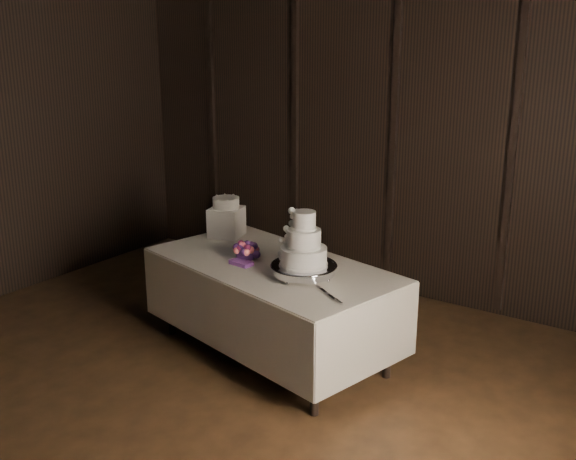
{
  "coord_description": "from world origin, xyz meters",
  "views": [
    {
      "loc": [
        2.71,
        -2.2,
        2.46
      ],
      "look_at": [
        0.02,
        1.72,
        1.05
      ],
      "focal_mm": 42.0,
      "sensor_mm": 36.0,
      "label": 1
    }
  ],
  "objects_px": {
    "cake_stand": "(304,271)",
    "wedding_cake": "(299,244)",
    "box_pedestal": "(227,222)",
    "display_table": "(272,305)",
    "bouquet": "(246,252)",
    "small_cake": "(226,203)"
  },
  "relations": [
    {
      "from": "cake_stand",
      "to": "small_cake",
      "type": "xyz_separation_m",
      "value": [
        -1.1,
        0.47,
        0.25
      ]
    },
    {
      "from": "bouquet",
      "to": "box_pedestal",
      "type": "height_order",
      "value": "box_pedestal"
    },
    {
      "from": "bouquet",
      "to": "box_pedestal",
      "type": "xyz_separation_m",
      "value": [
        -0.52,
        0.4,
        0.06
      ]
    },
    {
      "from": "cake_stand",
      "to": "wedding_cake",
      "type": "height_order",
      "value": "wedding_cake"
    },
    {
      "from": "display_table",
      "to": "wedding_cake",
      "type": "xyz_separation_m",
      "value": [
        0.33,
        -0.12,
        0.59
      ]
    },
    {
      "from": "display_table",
      "to": "bouquet",
      "type": "xyz_separation_m",
      "value": [
        -0.22,
        -0.04,
        0.4
      ]
    },
    {
      "from": "small_cake",
      "to": "display_table",
      "type": "bearing_deg",
      "value": -26.05
    },
    {
      "from": "cake_stand",
      "to": "box_pedestal",
      "type": "xyz_separation_m",
      "value": [
        -1.1,
        0.47,
        0.08
      ]
    },
    {
      "from": "display_table",
      "to": "box_pedestal",
      "type": "distance_m",
      "value": 0.95
    },
    {
      "from": "cake_stand",
      "to": "wedding_cake",
      "type": "distance_m",
      "value": 0.2
    },
    {
      "from": "display_table",
      "to": "cake_stand",
      "type": "distance_m",
      "value": 0.54
    },
    {
      "from": "cake_stand",
      "to": "small_cake",
      "type": "height_order",
      "value": "small_cake"
    },
    {
      "from": "small_cake",
      "to": "bouquet",
      "type": "bearing_deg",
      "value": -37.6
    },
    {
      "from": "small_cake",
      "to": "cake_stand",
      "type": "bearing_deg",
      "value": -22.99
    },
    {
      "from": "box_pedestal",
      "to": "bouquet",
      "type": "bearing_deg",
      "value": -37.6
    },
    {
      "from": "cake_stand",
      "to": "wedding_cake",
      "type": "bearing_deg",
      "value": -150.26
    },
    {
      "from": "display_table",
      "to": "small_cake",
      "type": "xyz_separation_m",
      "value": [
        -0.74,
        0.36,
        0.64
      ]
    },
    {
      "from": "box_pedestal",
      "to": "display_table",
      "type": "bearing_deg",
      "value": -26.05
    },
    {
      "from": "display_table",
      "to": "wedding_cake",
      "type": "height_order",
      "value": "wedding_cake"
    },
    {
      "from": "cake_stand",
      "to": "box_pedestal",
      "type": "relative_size",
      "value": 1.86
    },
    {
      "from": "bouquet",
      "to": "small_cake",
      "type": "bearing_deg",
      "value": 142.4
    },
    {
      "from": "display_table",
      "to": "bouquet",
      "type": "distance_m",
      "value": 0.46
    }
  ]
}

